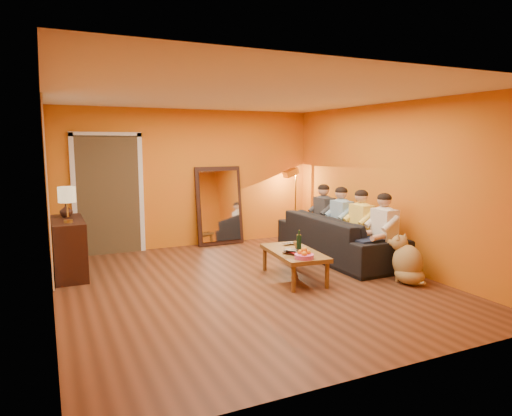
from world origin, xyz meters
name	(u,v)px	position (x,y,z in m)	size (l,w,h in m)	color
room_shell	(238,190)	(0.00, 0.37, 1.30)	(5.00, 5.50, 2.60)	brown
white_accent	(47,189)	(-2.48, 1.75, 1.30)	(0.02, 1.90, 2.58)	white
doorway_recess	(108,195)	(-1.50, 2.83, 1.05)	(1.06, 0.30, 2.10)	#3F2D19
door_jamb_left	(74,197)	(-2.07, 2.71, 1.05)	(0.08, 0.06, 2.20)	white
door_jamb_right	(141,194)	(-0.93, 2.71, 1.05)	(0.08, 0.06, 2.20)	white
door_header	(106,134)	(-1.50, 2.71, 2.12)	(1.22, 0.06, 0.08)	white
mirror_frame	(219,206)	(0.55, 2.63, 0.76)	(0.92, 0.06, 1.52)	black
mirror_glass	(220,206)	(0.55, 2.59, 0.76)	(0.78, 0.02, 1.36)	white
sideboard	(69,247)	(-2.24, 1.55, 0.42)	(0.44, 1.18, 0.85)	black
table_lamp	(67,205)	(-2.24, 1.25, 1.10)	(0.24, 0.24, 0.51)	beige
sofa	(338,237)	(2.00, 0.70, 0.37)	(1.00, 2.55, 0.74)	black
coffee_table	(294,265)	(0.71, -0.03, 0.21)	(0.62, 1.22, 0.42)	brown
floor_lamp	(295,205)	(2.10, 2.35, 0.72)	(0.30, 0.24, 1.44)	#B68C35
dog	(408,259)	(2.07, -0.87, 0.35)	(0.38, 0.59, 0.70)	#A98B4C
person_far_left	(384,233)	(2.13, -0.30, 0.61)	(0.70, 0.44, 1.22)	silver
person_mid_left	(361,227)	(2.13, 0.25, 0.61)	(0.70, 0.44, 1.22)	#FDDC54
person_mid_right	(341,222)	(2.13, 0.80, 0.61)	(0.70, 0.44, 1.22)	#84ACCC
person_far_right	(324,217)	(2.13, 1.35, 0.61)	(0.70, 0.44, 1.22)	#333438
fruit_bowl	(304,253)	(0.61, -0.48, 0.50)	(0.26, 0.26, 0.16)	#DC4D96
wine_bottle	(299,241)	(0.76, -0.08, 0.58)	(0.07, 0.07, 0.31)	black
tumbler	(297,245)	(0.83, 0.09, 0.47)	(0.11, 0.11, 0.10)	#B27F3F
laptop	(293,244)	(0.89, 0.32, 0.43)	(0.30, 0.19, 0.02)	black
book_lower	(290,254)	(0.53, -0.23, 0.43)	(0.19, 0.26, 0.02)	black
book_mid	(290,253)	(0.54, -0.22, 0.45)	(0.17, 0.23, 0.02)	#A21217
book_upper	(290,252)	(0.53, -0.24, 0.47)	(0.16, 0.21, 0.02)	black
vase	(66,211)	(-2.24, 1.80, 0.95)	(0.19, 0.19, 0.20)	black
flowers	(65,196)	(-2.24, 1.80, 1.17)	(0.17, 0.17, 0.39)	#A21217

